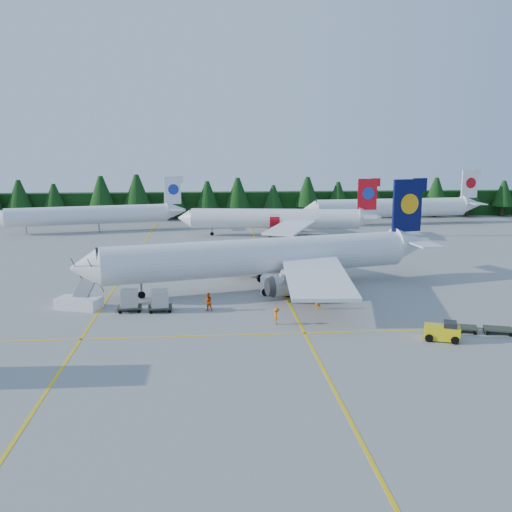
{
  "coord_description": "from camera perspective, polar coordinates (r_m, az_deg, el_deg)",
  "views": [
    {
      "loc": [
        -2.6,
        -55.1,
        16.75
      ],
      "look_at": [
        3.19,
        13.44,
        3.5
      ],
      "focal_mm": 40.0,
      "sensor_mm": 36.0,
      "label": 1
    }
  ],
  "objects": [
    {
      "name": "service_truck",
      "position": [
        65.36,
        3.29,
        -2.64
      ],
      "size": [
        6.49,
        3.97,
        2.95
      ],
      "rotation": [
        0.0,
        0.0,
        -0.31
      ],
      "color": "white",
      "rests_on": "ground"
    },
    {
      "name": "treeline_hedge",
      "position": [
        137.82,
        -3.73,
        5.15
      ],
      "size": [
        220.0,
        4.0,
        6.0
      ],
      "primitive_type": "cube",
      "color": "black",
      "rests_on": "ground"
    },
    {
      "name": "baggage_tug",
      "position": [
        53.01,
        18.2,
        -7.19
      ],
      "size": [
        3.38,
        2.58,
        1.61
      ],
      "rotation": [
        0.0,
        0.0,
        -0.37
      ],
      "color": "yellow",
      "rests_on": "ground"
    },
    {
      "name": "uld_pair",
      "position": [
        59.94,
        -11.07,
        -4.28
      ],
      "size": [
        5.72,
        2.36,
        1.87
      ],
      "rotation": [
        0.0,
        0.0,
        0.09
      ],
      "color": "#313627",
      "rests_on": "ground"
    },
    {
      "name": "ground",
      "position": [
        57.65,
        -2.04,
        -5.99
      ],
      "size": [
        320.0,
        320.0,
        0.0
      ],
      "primitive_type": "plane",
      "color": "gray",
      "rests_on": "ground"
    },
    {
      "name": "crew_b",
      "position": [
        59.34,
        -4.83,
        -4.57
      ],
      "size": [
        1.12,
        0.99,
        1.93
      ],
      "primitive_type": "imported",
      "rotation": [
        0.0,
        0.0,
        3.47
      ],
      "color": "#E24804",
      "rests_on": "ground"
    },
    {
      "name": "taxi_stripe_cross",
      "position": [
        51.94,
        -1.72,
        -7.91
      ],
      "size": [
        80.0,
        0.25,
        0.01
      ],
      "primitive_type": "cube",
      "color": "yellow",
      "rests_on": "ground"
    },
    {
      "name": "taxi_stripe_b",
      "position": [
        77.43,
        1.67,
        -1.59
      ],
      "size": [
        0.25,
        120.0,
        0.01
      ],
      "primitive_type": "cube",
      "color": "yellow",
      "rests_on": "ground"
    },
    {
      "name": "crew_a",
      "position": [
        60.08,
        6.26,
        -4.54
      ],
      "size": [
        0.61,
        0.42,
        1.64
      ],
      "primitive_type": "imported",
      "rotation": [
        0.0,
        0.0,
        -0.05
      ],
      "color": "orange",
      "rests_on": "ground"
    },
    {
      "name": "airliner_navy",
      "position": [
        67.4,
        -0.23,
        -0.17
      ],
      "size": [
        42.81,
        34.8,
        12.67
      ],
      "rotation": [
        0.0,
        0.0,
        0.24
      ],
      "color": "white",
      "rests_on": "ground"
    },
    {
      "name": "crew_c",
      "position": [
        54.76,
        2.07,
        -6.02
      ],
      "size": [
        0.54,
        0.73,
        1.63
      ],
      "primitive_type": "imported",
      "rotation": [
        0.0,
        0.0,
        1.71
      ],
      "color": "#DE5F04",
      "rests_on": "ground"
    },
    {
      "name": "taxi_stripe_a",
      "position": [
        77.79,
        -13.14,
        -1.82
      ],
      "size": [
        0.25,
        120.0,
        0.01
      ],
      "primitive_type": "cube",
      "color": "yellow",
      "rests_on": "ground"
    },
    {
      "name": "airliner_far_right",
      "position": [
        128.11,
        12.88,
        4.76
      ],
      "size": [
        40.01,
        7.35,
        11.64
      ],
      "rotation": [
        0.0,
        0.0,
        0.09
      ],
      "color": "white",
      "rests_on": "ground"
    },
    {
      "name": "airliner_far_left",
      "position": [
        118.64,
        -16.89,
        3.95
      ],
      "size": [
        36.27,
        10.83,
        10.68
      ],
      "rotation": [
        0.0,
        0.0,
        0.22
      ],
      "color": "white",
      "rests_on": "ground"
    },
    {
      "name": "airliner_red",
      "position": [
        108.04,
        1.57,
        3.73
      ],
      "size": [
        37.28,
        30.49,
        10.87
      ],
      "rotation": [
        0.0,
        0.0,
        -0.13
      ],
      "color": "white",
      "rests_on": "ground"
    },
    {
      "name": "airstairs",
      "position": [
        62.98,
        -17.16,
        -4.19
      ],
      "size": [
        5.0,
        6.79,
        4.05
      ],
      "rotation": [
        0.0,
        0.0,
        -0.3
      ],
      "color": "white",
      "rests_on": "ground"
    }
  ]
}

